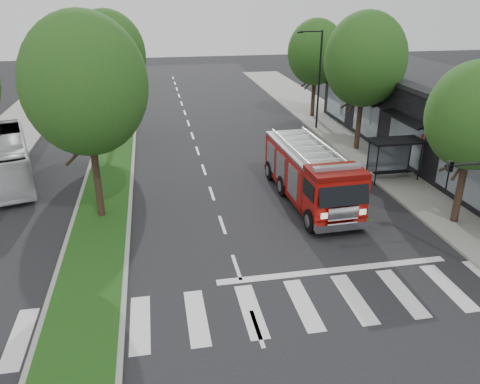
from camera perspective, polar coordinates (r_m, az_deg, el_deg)
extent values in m
plane|color=black|center=(20.10, -0.43, -9.16)|extent=(140.00, 140.00, 0.00)
cube|color=gray|center=(32.68, 18.36, 2.93)|extent=(5.00, 80.00, 0.15)
cube|color=gray|center=(36.44, -14.99, 5.38)|extent=(3.00, 50.00, 0.14)
cube|color=#184112|center=(36.42, -15.01, 5.49)|extent=(2.60, 49.50, 0.02)
cube|color=black|center=(34.37, 25.53, 7.07)|extent=(8.00, 30.00, 5.00)
cylinder|color=black|center=(28.91, 16.31, 3.06)|extent=(0.08, 0.08, 2.50)
cylinder|color=black|center=(30.25, 21.07, 3.31)|extent=(0.08, 0.08, 2.50)
cylinder|color=black|center=(29.91, 15.32, 3.85)|extent=(0.08, 0.08, 2.50)
cylinder|color=black|center=(31.21, 19.97, 4.07)|extent=(0.08, 0.08, 2.50)
cube|color=black|center=(29.66, 18.53, 5.95)|extent=(3.20, 1.60, 0.12)
cube|color=#8C99A5|center=(30.61, 17.62, 4.11)|extent=(2.80, 0.04, 1.80)
cube|color=black|center=(30.27, 18.05, 2.34)|extent=(2.40, 0.40, 0.08)
cylinder|color=black|center=(25.29, 25.23, 0.32)|extent=(0.36, 0.36, 3.74)
ellipsoid|color=#0E3613|center=(24.24, 26.71, 8.29)|extent=(4.40, 4.40, 5.06)
cylinder|color=black|center=(35.02, 14.29, 8.38)|extent=(0.36, 0.36, 4.40)
ellipsoid|color=#0E3613|center=(34.22, 15.02, 15.34)|extent=(5.60, 5.60, 6.44)
cylinder|color=black|center=(44.09, 8.92, 11.49)|extent=(0.36, 0.36, 3.96)
ellipsoid|color=#0E3613|center=(43.49, 9.24, 16.49)|extent=(5.00, 5.00, 5.75)
cylinder|color=black|center=(24.41, -17.06, 1.91)|extent=(0.36, 0.36, 4.62)
ellipsoid|color=#0E3613|center=(23.24, -18.38, 12.33)|extent=(5.80, 5.80, 6.67)
cylinder|color=black|center=(37.81, -15.16, 9.36)|extent=(0.36, 0.36, 4.40)
ellipsoid|color=#0E3613|center=(37.07, -15.88, 15.81)|extent=(5.60, 5.60, 6.44)
imported|color=black|center=(17.37, 24.08, 1.73)|extent=(0.18, 0.22, 1.10)
cylinder|color=black|center=(39.69, 9.62, 13.13)|extent=(0.16, 0.16, 8.00)
cylinder|color=black|center=(38.91, 8.70, 18.79)|extent=(1.80, 0.10, 0.10)
cube|color=black|center=(38.63, 7.36, 18.75)|extent=(0.45, 0.20, 0.12)
cube|color=#610805|center=(26.38, 8.39, 0.16)|extent=(3.00, 9.10, 0.27)
cube|color=#960C08|center=(26.71, 7.89, 3.09)|extent=(2.92, 6.95, 2.14)
cube|color=#960C08|center=(23.13, 11.42, -0.43)|extent=(2.75, 2.02, 2.25)
cube|color=#B2B2B7|center=(26.35, 8.02, 5.39)|extent=(2.92, 6.95, 0.13)
cylinder|color=#B2B2B7|center=(25.97, 6.04, 5.72)|extent=(0.33, 6.43, 0.11)
cylinder|color=#B2B2B7|center=(26.63, 10.01, 5.94)|extent=(0.33, 6.43, 0.11)
cube|color=silver|center=(22.55, 12.45, -4.03)|extent=(2.80, 0.47, 0.38)
cube|color=#8C99A5|center=(22.60, 11.71, 2.93)|extent=(2.37, 0.46, 0.19)
cylinder|color=black|center=(22.86, 8.69, -3.49)|extent=(0.42, 1.19, 1.18)
cylinder|color=black|center=(23.82, 14.25, -2.83)|extent=(0.42, 1.19, 1.18)
cylinder|color=black|center=(26.71, 5.28, 0.74)|extent=(0.42, 1.19, 1.18)
cylinder|color=black|center=(27.53, 10.18, 1.17)|extent=(0.42, 1.19, 1.18)
cylinder|color=black|center=(28.99, 3.74, 2.65)|extent=(0.42, 1.19, 1.18)
cylinder|color=black|center=(29.75, 8.32, 2.99)|extent=(0.42, 1.19, 1.18)
imported|color=silver|center=(32.07, -26.51, 3.77)|extent=(4.94, 10.34, 2.81)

